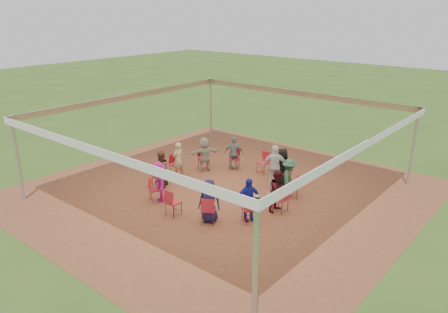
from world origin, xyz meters
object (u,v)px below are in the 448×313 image
Objects in this scene: chair_1 at (292,185)px; person_seated_2 at (282,166)px; chair_2 at (285,172)px; chair_10 at (209,210)px; chair_0 at (281,199)px; person_seated_1 at (289,178)px; person_seated_3 at (234,153)px; person_seated_6 at (161,170)px; chair_11 at (250,209)px; person_seated_7 at (159,182)px; chair_7 at (158,176)px; chair_5 at (204,159)px; person_seated_4 at (204,154)px; chair_6 at (176,165)px; chair_8 at (156,189)px; chair_9 at (173,203)px; person_seated_8 at (209,201)px; person_seated_9 at (248,199)px; laptop at (274,191)px; chair_3 at (263,163)px; chair_4 at (234,158)px; cable_coil at (249,188)px; person_seated_5 at (178,160)px; person_seated_0 at (278,191)px.

person_seated_2 is at bearing 20.28° from chair_1.
chair_10 is at bearing 120.00° from chair_2.
chair_0 is 1.29m from person_seated_1.
person_seated_3 is at bearing 45.00° from person_seated_1.
person_seated_3 is 3.34m from person_seated_6.
person_seated_7 is at bearing 133.58° from chair_11.
chair_0 is 4.79m from chair_7.
person_seated_4 is at bearing 90.00° from chair_5.
chair_6 and chair_8 have the same top height.
person_seated_8 is at bearing 20.28° from chair_9.
person_seated_2 is at bearing 90.00° from chair_8.
person_seated_9 is at bearing 147.54° from chair_1.
laptop is at bearing 61.20° from person_seated_7.
person_seated_6 reaches higher than chair_3.
chair_10 is 1.28m from chair_11.
chair_5 is 0.64× the size of person_seated_3.
person_seated_1 is (4.54, 1.11, 0.26)m from chair_6.
chair_4 reaches higher than cable_coil.
chair_0 is 1.00× the size of chair_11.
chair_2 is 0.64× the size of person_seated_4.
chair_10 is at bearing 150.00° from chair_0.
cable_coil is 1.22× the size of laptop.
person_seated_5 reaches higher than chair_2.
chair_2 is 4.20m from person_seated_8.
person_seated_9 is (-0.10, 0.06, 0.26)m from chair_11.
chair_6 is at bearing -164.78° from cable_coil.
person_seated_4 is 3.34m from person_seated_7.
chair_6 is 4.85m from person_seated_0.
chair_4 is 3.51m from chair_7.
chair_4 is at bearing 57.98° from laptop.
person_seated_5 is (-0.19, 1.24, 0.26)m from chair_7.
person_seated_8 is (2.35, -4.23, 0.26)m from chair_4.
person_seated_5 is (-4.53, -1.17, 0.26)m from chair_1.
chair_8 is 4.20m from person_seated_0.
person_seated_9 reaches higher than chair_5.
cable_coil is at bearing 62.93° from laptop.
person_seated_2 is (3.38, 3.23, 0.26)m from chair_7.
chair_0 is at bearing 90.00° from person_seated_5.
chair_4 is at bearing 90.00° from person_seated_8.
chair_3 is (-1.24, 0.35, 0.00)m from chair_2.
chair_8 is (0.89, -0.92, 0.00)m from chair_7.
person_seated_0 is at bearing 15.00° from person_seated_9.
person_seated_4 and person_seated_5 have the same top height.
chair_1 is 1.29m from person_seated_2.
person_seated_4 is (0.10, -0.06, 0.26)m from chair_5.
person_seated_0 is at bearing 150.00° from person_seated_2.
person_seated_7 reaches higher than chair_0.
person_seated_7 is at bearing 60.82° from chair_4.
chair_5 is 3.44m from person_seated_7.
chair_2 and chair_8 have the same top height.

